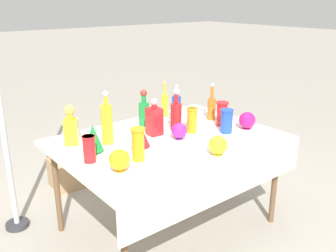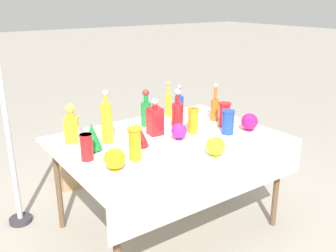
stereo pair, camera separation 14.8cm
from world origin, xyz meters
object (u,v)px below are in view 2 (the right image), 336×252
object	(u,v)px
slender_vase_2	(135,143)
fluted_vase_1	(92,136)
tall_bottle_0	(215,107)
cardboard_box_behind_right	(81,168)
fluted_vase_0	(140,136)
slender_vase_1	(193,120)
slender_vase_4	(87,146)
tall_bottle_2	(179,108)
square_decanter_0	(72,125)
round_bowl_0	(179,131)
cardboard_box_behind_left	(114,154)
slender_vase_3	(224,114)
round_bowl_2	(249,122)
tall_bottle_1	(146,111)
tall_bottle_5	(107,121)
canopy_pole	(4,106)
tall_bottle_4	(178,114)
tall_bottle_3	(168,103)
square_decanter_1	(155,120)
slender_vase_0	(228,121)
round_bowl_1	(216,146)
round_bowl_3	(115,159)

from	to	relation	value
slender_vase_2	fluted_vase_1	world-z (taller)	slender_vase_2
tall_bottle_0	cardboard_box_behind_right	bearing A→B (deg)	129.94
fluted_vase_0	slender_vase_1	bearing A→B (deg)	0.89
slender_vase_4	slender_vase_1	bearing A→B (deg)	0.30
slender_vase_2	tall_bottle_2	bearing A→B (deg)	33.21
square_decanter_0	round_bowl_0	xyz separation A→B (m)	(0.67, -0.41, -0.07)
tall_bottle_2	cardboard_box_behind_left	distance (m)	1.16
tall_bottle_0	slender_vase_3	bearing A→B (deg)	-105.68
fluted_vase_1	cardboard_box_behind_left	xyz separation A→B (m)	(0.69, 1.07, -0.67)
fluted_vase_0	round_bowl_2	bearing A→B (deg)	-13.20
tall_bottle_0	tall_bottle_1	world-z (taller)	tall_bottle_0
square_decanter_0	slender_vase_3	bearing A→B (deg)	-18.32
cardboard_box_behind_left	cardboard_box_behind_right	bearing A→B (deg)	-174.51
tall_bottle_2	tall_bottle_5	distance (m)	0.71
slender_vase_3	slender_vase_4	size ratio (longest dim) A/B	1.13
canopy_pole	square_decanter_0	bearing A→B (deg)	-48.48
slender_vase_4	slender_vase_2	bearing A→B (deg)	-33.81
round_bowl_2	cardboard_box_behind_right	bearing A→B (deg)	123.10
slender_vase_3	round_bowl_0	bearing A→B (deg)	-176.70
tall_bottle_4	tall_bottle_3	bearing A→B (deg)	65.70
square_decanter_1	round_bowl_0	xyz separation A→B (m)	(0.08, -0.20, -0.05)
slender_vase_3	tall_bottle_2	bearing A→B (deg)	127.03
tall_bottle_5	tall_bottle_3	bearing A→B (deg)	19.86
slender_vase_0	canopy_pole	xyz separation A→B (m)	(-1.41, 0.93, 0.14)
slender_vase_4	round_bowl_2	size ratio (longest dim) A/B	1.26
slender_vase_4	cardboard_box_behind_right	distance (m)	1.42
round_bowl_1	tall_bottle_3	bearing A→B (deg)	73.86
slender_vase_3	tall_bottle_3	bearing A→B (deg)	113.03
tall_bottle_3	tall_bottle_5	size ratio (longest dim) A/B	0.80
tall_bottle_4	fluted_vase_1	size ratio (longest dim) A/B	1.75
slender_vase_1	round_bowl_2	bearing A→B (deg)	-28.16
square_decanter_1	tall_bottle_5	bearing A→B (deg)	170.87
tall_bottle_3	slender_vase_2	xyz separation A→B (m)	(-0.73, -0.65, 0.00)
tall_bottle_3	round_bowl_1	size ratio (longest dim) A/B	2.31
tall_bottle_3	fluted_vase_1	distance (m)	0.95
square_decanter_0	slender_vase_0	xyz separation A→B (m)	(1.05, -0.53, -0.03)
slender_vase_0	fluted_vase_1	size ratio (longest dim) A/B	0.97
slender_vase_0	canopy_pole	distance (m)	1.69
slender_vase_1	fluted_vase_0	world-z (taller)	slender_vase_1
slender_vase_1	round_bowl_1	distance (m)	0.47
cardboard_box_behind_left	cardboard_box_behind_right	xyz separation A→B (m)	(-0.40, -0.04, -0.05)
tall_bottle_0	slender_vase_4	xyz separation A→B (m)	(-1.24, -0.15, -0.02)
cardboard_box_behind_right	tall_bottle_4	bearing A→B (deg)	-67.06
tall_bottle_2	round_bowl_0	distance (m)	0.42
tall_bottle_5	square_decanter_1	world-z (taller)	tall_bottle_5
tall_bottle_5	round_bowl_2	size ratio (longest dim) A/B	2.79
round_bowl_1	cardboard_box_behind_left	size ratio (longest dim) A/B	0.23
slender_vase_4	round_bowl_3	xyz separation A→B (m)	(0.08, -0.24, -0.02)
tall_bottle_3	square_decanter_0	xyz separation A→B (m)	(-0.94, -0.11, 0.01)
tall_bottle_2	cardboard_box_behind_right	bearing A→B (deg)	123.08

